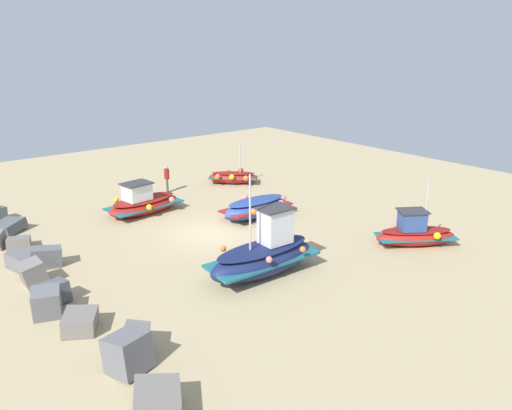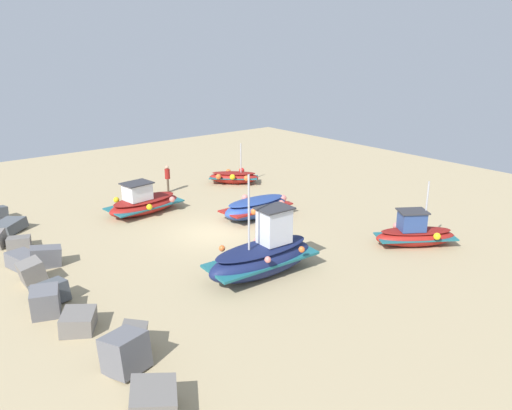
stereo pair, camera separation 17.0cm
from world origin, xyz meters
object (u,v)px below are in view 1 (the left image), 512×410
(fishing_boat_0, at_px, (233,177))
(mooring_buoy_0, at_px, (283,198))
(person_walking, at_px, (167,177))
(fishing_boat_1, at_px, (415,233))
(fishing_boat_2, at_px, (256,207))
(fishing_boat_4, at_px, (264,255))
(fishing_boat_3, at_px, (143,203))

(fishing_boat_0, bearing_deg, mooring_buoy_0, 127.63)
(person_walking, relative_size, mooring_buoy_0, 3.16)
(fishing_boat_1, distance_m, fishing_boat_2, 8.26)
(fishing_boat_4, bearing_deg, person_walking, 79.41)
(fishing_boat_3, height_order, fishing_boat_4, fishing_boat_4)
(fishing_boat_1, xyz_separation_m, fishing_boat_4, (2.00, 7.38, 0.28))
(fishing_boat_3, xyz_separation_m, mooring_buoy_0, (-3.59, -7.00, -0.25))
(fishing_boat_4, relative_size, person_walking, 2.90)
(fishing_boat_4, xyz_separation_m, mooring_buoy_0, (6.46, -6.84, -0.51))
(fishing_boat_0, distance_m, fishing_boat_2, 6.98)
(fishing_boat_3, xyz_separation_m, fishing_boat_4, (-10.05, -0.16, 0.26))
(fishing_boat_2, relative_size, fishing_boat_3, 0.90)
(fishing_boat_0, height_order, mooring_buoy_0, fishing_boat_0)
(person_walking, bearing_deg, mooring_buoy_0, -29.03)
(fishing_boat_1, relative_size, person_walking, 2.23)
(fishing_boat_1, bearing_deg, fishing_boat_4, 18.03)
(fishing_boat_0, relative_size, fishing_boat_2, 0.84)
(fishing_boat_0, relative_size, fishing_boat_4, 0.67)
(fishing_boat_4, distance_m, mooring_buoy_0, 9.42)
(fishing_boat_0, distance_m, person_walking, 4.55)
(fishing_boat_3, relative_size, fishing_boat_4, 0.90)
(fishing_boat_2, height_order, mooring_buoy_0, fishing_boat_2)
(fishing_boat_0, height_order, fishing_boat_4, fishing_boat_4)
(mooring_buoy_0, bearing_deg, fishing_boat_4, 133.34)
(fishing_boat_2, bearing_deg, fishing_boat_1, 112.62)
(person_walking, bearing_deg, fishing_boat_1, -44.27)
(fishing_boat_1, bearing_deg, mooring_buoy_0, -53.19)
(fishing_boat_3, relative_size, person_walking, 2.60)
(fishing_boat_4, height_order, person_walking, fishing_boat_4)
(fishing_boat_3, height_order, person_walking, fishing_boat_3)
(fishing_boat_1, distance_m, fishing_boat_4, 7.65)
(fishing_boat_0, xyz_separation_m, person_walking, (0.91, 4.43, 0.56))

